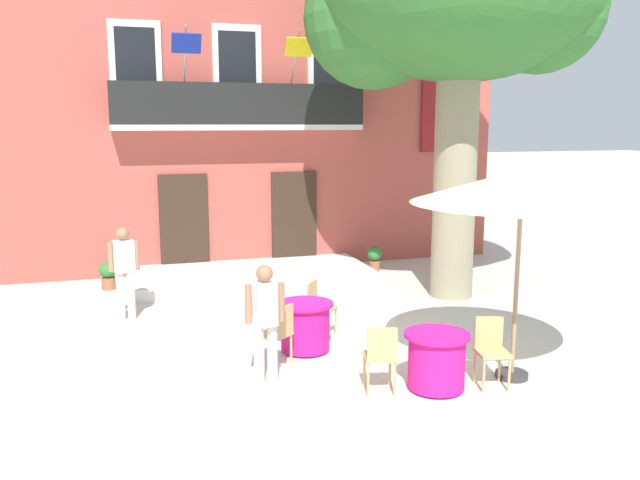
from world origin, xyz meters
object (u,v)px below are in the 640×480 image
ground_planter_right (374,257)px  pedestrian_mid_plaza (124,268)px  cafe_chair_middle_1 (278,331)px  ground_planter_left (108,274)px  plane_tree (456,4)px  pedestrian_near_entrance (265,318)px  cafe_table_middle (305,326)px  cafe_chair_near_tree_1 (381,354)px  cafe_chair_near_tree_0 (491,347)px  cafe_chair_middle_0 (318,304)px  cafe_umbrella (522,187)px  cafe_table_near_tree (436,360)px

ground_planter_right → pedestrian_mid_plaza: pedestrian_mid_plaza is taller
cafe_chair_middle_1 → ground_planter_left: 5.87m
plane_tree → pedestrian_near_entrance: (-4.45, -3.42, -4.71)m
ground_planter_right → cafe_chair_middle_1: bearing=-123.8°
cafe_table_middle → ground_planter_right: size_ratio=1.50×
cafe_chair_near_tree_1 → cafe_table_middle: size_ratio=1.05×
cafe_chair_near_tree_0 → cafe_chair_middle_0: same height
cafe_chair_middle_0 → plane_tree: bearing=27.7°
pedestrian_near_entrance → cafe_chair_near_tree_1: bearing=-28.3°
cafe_table_middle → cafe_umbrella: size_ratio=0.30×
cafe_chair_near_tree_1 → pedestrian_near_entrance: 1.57m
pedestrian_mid_plaza → cafe_chair_middle_1: bearing=-55.8°
cafe_table_near_tree → ground_planter_right: (1.80, 6.73, -0.07)m
ground_planter_left → cafe_umbrella: bearing=-51.4°
cafe_chair_near_tree_0 → pedestrian_mid_plaza: pedestrian_mid_plaza is taller
pedestrian_near_entrance → cafe_chair_near_tree_0: bearing=-17.2°
plane_tree → ground_planter_right: 5.89m
cafe_table_near_tree → cafe_chair_middle_1: size_ratio=0.95×
cafe_chair_near_tree_0 → ground_planter_left: size_ratio=1.56×
cafe_table_middle → cafe_chair_middle_0: cafe_chair_middle_0 is taller
pedestrian_near_entrance → pedestrian_mid_plaza: size_ratio=0.98×
cafe_table_middle → ground_planter_left: cafe_table_middle is taller
cafe_chair_near_tree_1 → cafe_chair_middle_0: (-0.10, 2.46, 0.00)m
cafe_table_middle → cafe_umbrella: (2.42, -1.85, 2.22)m
plane_tree → ground_planter_right: (-0.56, 2.50, -5.30)m
ground_planter_left → cafe_table_middle: bearing=-58.8°
cafe_chair_middle_1 → ground_planter_right: 6.45m
cafe_chair_near_tree_1 → cafe_umbrella: cafe_umbrella is taller
cafe_chair_middle_1 → pedestrian_mid_plaza: 3.67m
pedestrian_mid_plaza → cafe_chair_near_tree_0: bearing=-44.2°
cafe_table_near_tree → pedestrian_near_entrance: size_ratio=0.53×
cafe_chair_middle_1 → cafe_table_middle: bearing=44.3°
cafe_table_middle → cafe_chair_middle_0: size_ratio=0.95×
cafe_chair_near_tree_0 → cafe_chair_middle_1: size_ratio=1.00×
plane_tree → cafe_chair_near_tree_0: 6.86m
cafe_table_middle → cafe_umbrella: bearing=-37.4°
cafe_chair_middle_0 → ground_planter_right: 4.96m
cafe_chair_near_tree_0 → cafe_chair_middle_1: (-2.53, 1.45, 0.00)m
cafe_umbrella → cafe_chair_middle_1: bearing=155.9°
cafe_chair_middle_1 → pedestrian_mid_plaza: (-2.05, 3.02, 0.41)m
ground_planter_left → pedestrian_near_entrance: pedestrian_near_entrance is taller
cafe_table_near_tree → cafe_chair_middle_1: 2.25m
cafe_chair_middle_0 → cafe_umbrella: (2.02, -2.49, 2.08)m
cafe_chair_near_tree_1 → cafe_chair_middle_0: 2.46m
cafe_chair_middle_1 → cafe_chair_middle_0: bearing=51.3°
cafe_chair_middle_1 → pedestrian_near_entrance: pedestrian_near_entrance is taller
cafe_table_near_tree → ground_planter_left: (-4.17, 6.74, -0.07)m
cafe_table_near_tree → ground_planter_left: cafe_table_near_tree is taller
ground_planter_right → pedestrian_near_entrance: pedestrian_near_entrance is taller
plane_tree → cafe_umbrella: 5.28m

